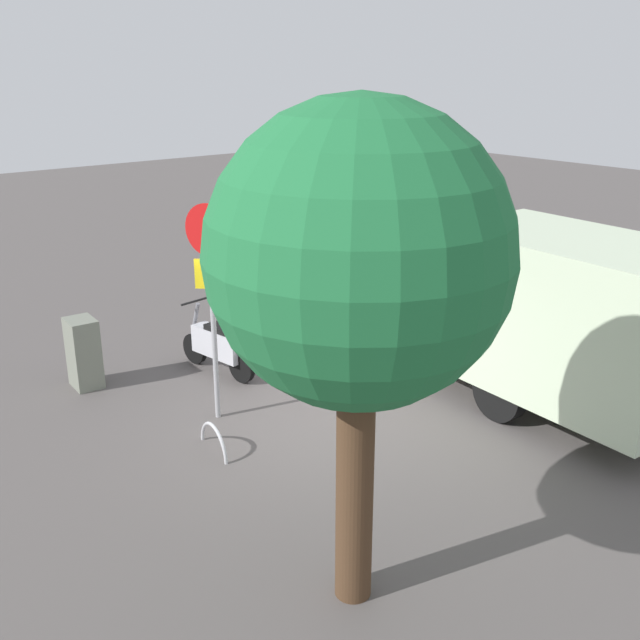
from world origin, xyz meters
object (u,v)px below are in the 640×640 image
Objects in this scene: box_truck_near at (518,301)px; stop_sign at (211,279)px; motorcycle at (218,345)px; street_tree at (359,259)px; utility_cabinet at (84,353)px; bike_rack_hoop at (214,451)px.

stop_sign is (2.26, 4.27, 0.65)m from box_truck_near.
motorcycle is 0.55× the size of stop_sign.
box_truck_near is 4.87m from stop_sign.
motorcycle is at bearing -33.04° from stop_sign.
utility_cabinet is at bearing 0.45° from street_tree.
street_tree reaches higher than motorcycle.
motorcycle is at bearing 45.90° from box_truck_near.
stop_sign is at bearing -155.47° from utility_cabinet.
bike_rack_hoop is at bearing 138.00° from motorcycle.
street_tree is at bearing 152.60° from motorcycle.
bike_rack_hoop is at bearing 145.46° from stop_sign.
bike_rack_hoop is (-3.25, -0.48, -0.59)m from utility_cabinet.
stop_sign is at bearing 138.57° from motorcycle.
stop_sign is 3.89× the size of bike_rack_hoop.
box_truck_near is 8.56× the size of bike_rack_hoop.
motorcycle is 2.12× the size of bike_rack_hoop.
bike_rack_hoop is at bearing -171.52° from utility_cabinet.
utility_cabinet is at bearing 56.65° from motorcycle.
motorcycle is 2.40m from stop_sign.
box_truck_near is 1.47× the size of street_tree.
bike_rack_hoop is (-0.87, 0.60, -2.20)m from stop_sign.
box_truck_near is 2.20× the size of stop_sign.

